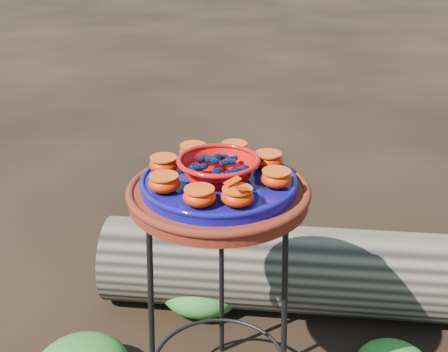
{
  "coord_description": "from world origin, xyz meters",
  "views": [
    {
      "loc": [
        0.05,
        -1.31,
        1.37
      ],
      "look_at": [
        0.01,
        0.0,
        0.77
      ],
      "focal_mm": 45.0,
      "sensor_mm": 36.0,
      "label": 1
    }
  ],
  "objects_px": {
    "plant_stand": "(219,309)",
    "cobalt_plate": "(219,184)",
    "terracotta_saucer": "(219,195)",
    "red_bowl": "(218,169)",
    "driftwood_log": "(335,271)"
  },
  "relations": [
    {
      "from": "plant_stand",
      "to": "terracotta_saucer",
      "type": "xyz_separation_m",
      "value": [
        0.0,
        0.0,
        0.37
      ]
    },
    {
      "from": "cobalt_plate",
      "to": "driftwood_log",
      "type": "height_order",
      "value": "cobalt_plate"
    },
    {
      "from": "cobalt_plate",
      "to": "plant_stand",
      "type": "bearing_deg",
      "value": 0.0
    },
    {
      "from": "plant_stand",
      "to": "red_bowl",
      "type": "height_order",
      "value": "red_bowl"
    },
    {
      "from": "red_bowl",
      "to": "driftwood_log",
      "type": "distance_m",
      "value": 0.89
    },
    {
      "from": "cobalt_plate",
      "to": "driftwood_log",
      "type": "bearing_deg",
      "value": 48.63
    },
    {
      "from": "plant_stand",
      "to": "driftwood_log",
      "type": "distance_m",
      "value": 0.66
    },
    {
      "from": "plant_stand",
      "to": "cobalt_plate",
      "type": "height_order",
      "value": "cobalt_plate"
    },
    {
      "from": "terracotta_saucer",
      "to": "driftwood_log",
      "type": "relative_size",
      "value": 0.27
    },
    {
      "from": "terracotta_saucer",
      "to": "red_bowl",
      "type": "bearing_deg",
      "value": 0.0
    },
    {
      "from": "cobalt_plate",
      "to": "driftwood_log",
      "type": "relative_size",
      "value": 0.23
    },
    {
      "from": "terracotta_saucer",
      "to": "red_bowl",
      "type": "height_order",
      "value": "red_bowl"
    },
    {
      "from": "driftwood_log",
      "to": "red_bowl",
      "type": "bearing_deg",
      "value": -131.37
    },
    {
      "from": "plant_stand",
      "to": "red_bowl",
      "type": "xyz_separation_m",
      "value": [
        0.0,
        0.0,
        0.44
      ]
    },
    {
      "from": "plant_stand",
      "to": "red_bowl",
      "type": "relative_size",
      "value": 3.5
    }
  ]
}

